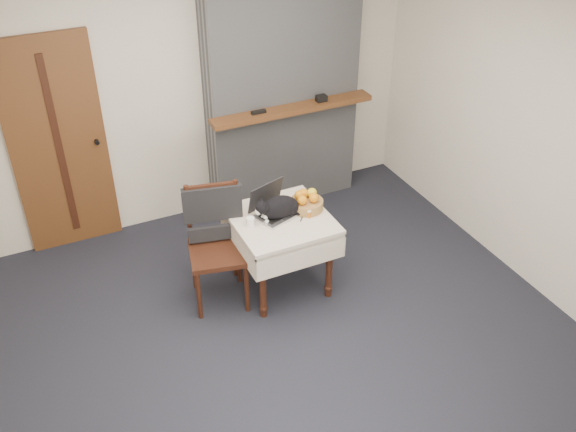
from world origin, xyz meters
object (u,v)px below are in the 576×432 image
chair (215,228)px  cat (280,207)px  door (59,147)px  laptop (273,207)px  cream_jar (250,222)px  fruit_basket (306,202)px  pill_bottle (309,214)px  side_table (281,229)px

chair → cat: bearing=-2.0°
door → laptop: 1.99m
door → cream_jar: door is taller
chair → door: bearing=139.2°
laptop → fruit_basket: (0.28, -0.05, -0.00)m
cream_jar → pill_bottle: size_ratio=1.08×
door → side_table: 2.10m
cat → chair: chair is taller
door → pill_bottle: door is taller
side_table → laptop: (-0.03, 0.09, 0.18)m
door → cream_jar: size_ratio=26.64×
cat → cream_jar: (-0.26, -0.01, -0.06)m
cream_jar → fruit_basket: bearing=4.2°
laptop → side_table: bearing=-90.9°
side_table → fruit_basket: 0.31m
cat → laptop: bearing=107.2°
cat → pill_bottle: (0.21, -0.11, -0.06)m
door → pill_bottle: 2.29m
laptop → pill_bottle: (0.24, -0.18, -0.03)m
pill_bottle → fruit_basket: bearing=73.1°
cream_jar → fruit_basket: fruit_basket is taller
cream_jar → pill_bottle: bearing=-11.1°
chair → laptop: bearing=5.8°
chair → fruit_basket: bearing=4.4°
door → fruit_basket: (1.73, -1.40, -0.24)m
laptop → pill_bottle: size_ratio=6.07×
door → fruit_basket: size_ratio=7.18×
side_table → chair: (-0.52, 0.15, 0.07)m
side_table → cream_jar: size_ratio=10.39×
side_table → fruit_basket: bearing=9.2°
fruit_basket → pill_bottle: bearing=-106.9°
laptop → chair: chair is taller
door → side_table: (1.48, -1.44, -0.41)m
side_table → cat: bearing=94.9°
side_table → cream_jar: bearing=179.4°
side_table → chair: bearing=163.9°
cat → chair: 0.55m
pill_bottle → laptop: bearing=142.7°
door → fruit_basket: 2.24m
cat → fruit_basket: 0.26m
side_table → pill_bottle: bearing=-23.4°
cat → pill_bottle: 0.24m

